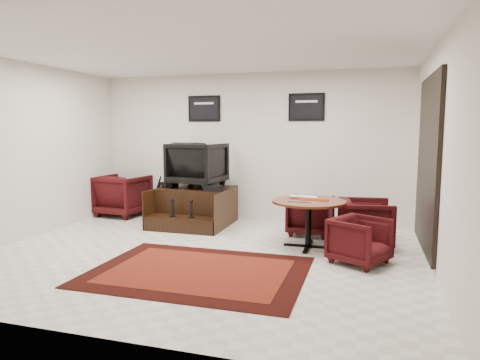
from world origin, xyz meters
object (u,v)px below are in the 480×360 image
Objects in this scene: shine_podium at (195,207)px; table_chair_window at (366,221)px; meeting_table at (309,206)px; table_chair_back at (311,213)px; armchair_side at (122,193)px; shine_chair at (198,162)px; table_chair_corner at (360,238)px.

shine_podium is 3.11m from table_chair_window.
shine_podium is 1.25× the size of meeting_table.
shine_podium is 1.90× the size of table_chair_back.
armchair_side is (-1.72, 0.31, 0.15)m from shine_podium.
meeting_table is (2.22, -1.12, -0.52)m from shine_chair.
table_chair_back is at bearing 94.76° from meeting_table.
shine_chair is at bearing 90.00° from shine_podium.
armchair_side is at bearing 161.81° from meeting_table.
table_chair_corner is (-0.06, -0.89, -0.06)m from table_chair_window.
shine_chair is at bearing 89.01° from table_chair_corner.
armchair_side reaches higher than table_chair_back.
armchair_side is at bearing 1.09° from shine_chair.
shine_podium is at bearing 70.55° from table_chair_window.
shine_podium reaches higher than table_chair_corner.
meeting_table reaches higher than shine_podium.
shine_podium is 1.73× the size of table_chair_window.
shine_chair reaches higher than armchair_side.
armchair_side reaches higher than table_chair_window.
armchair_side reaches higher than meeting_table.
shine_chair is at bearing -4.65° from table_chair_back.
table_chair_window reaches higher than table_chair_corner.
shine_podium is 2.45m from meeting_table.
meeting_table is at bearing 98.67° from table_chair_back.
shine_chair reaches higher than meeting_table.
table_chair_corner is at bearing -27.75° from shine_podium.
shine_podium is 0.84m from shine_chair.
table_chair_window is (4.76, -0.99, -0.07)m from armchair_side.
meeting_table is 0.99m from table_chair_corner.
shine_chair is 1.30× the size of table_chair_back.
shine_chair is 1.18× the size of table_chair_window.
table_chair_back reaches higher than meeting_table.
armchair_side is 1.17× the size of table_chair_window.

